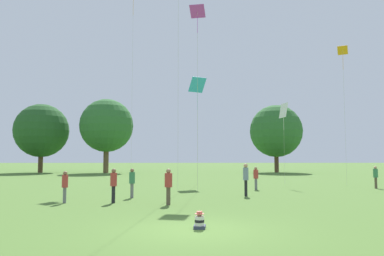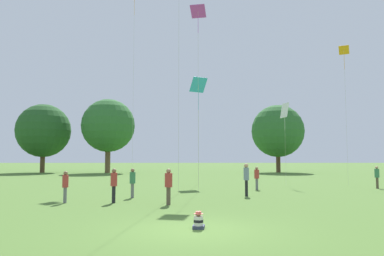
{
  "view_description": "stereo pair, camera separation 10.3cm",
  "coord_description": "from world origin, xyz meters",
  "px_view_note": "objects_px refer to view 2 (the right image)",
  "views": [
    {
      "loc": [
        -0.21,
        -11.6,
        2.2
      ],
      "look_at": [
        0.06,
        5.39,
        3.55
      ],
      "focal_mm": 35.0,
      "sensor_mm": 36.0,
      "label": 1
    },
    {
      "loc": [
        -0.11,
        -11.6,
        2.2
      ],
      "look_at": [
        0.06,
        5.39,
        3.55
      ],
      "focal_mm": 35.0,
      "sensor_mm": 36.0,
      "label": 2
    }
  ],
  "objects_px": {
    "kite_0": "(285,111)",
    "distant_tree_1": "(278,131)",
    "person_standing_2": "(377,175)",
    "person_standing_0": "(257,176)",
    "person_standing_4": "(132,180)",
    "distant_tree_2": "(108,126)",
    "kite_3": "(198,17)",
    "person_standing_3": "(65,184)",
    "seated_toddler": "(199,221)",
    "person_standing_1": "(246,176)",
    "kite_6": "(198,86)",
    "kite_2": "(134,4)",
    "kite_4": "(344,57)",
    "distant_tree_0": "(43,131)",
    "person_standing_5": "(169,183)",
    "person_standing_6": "(114,182)"
  },
  "relations": [
    {
      "from": "kite_3",
      "to": "person_standing_3",
      "type": "bearing_deg",
      "value": 99.41
    },
    {
      "from": "seated_toddler",
      "to": "person_standing_2",
      "type": "bearing_deg",
      "value": 54.54
    },
    {
      "from": "person_standing_2",
      "to": "distant_tree_1",
      "type": "height_order",
      "value": "distant_tree_1"
    },
    {
      "from": "person_standing_0",
      "to": "person_standing_2",
      "type": "height_order",
      "value": "person_standing_2"
    },
    {
      "from": "person_standing_3",
      "to": "distant_tree_1",
      "type": "bearing_deg",
      "value": 168.58
    },
    {
      "from": "kite_0",
      "to": "kite_6",
      "type": "xyz_separation_m",
      "value": [
        -6.89,
        2.0,
        2.43
      ]
    },
    {
      "from": "person_standing_0",
      "to": "person_standing_1",
      "type": "relative_size",
      "value": 0.84
    },
    {
      "from": "person_standing_4",
      "to": "kite_3",
      "type": "distance_m",
      "value": 11.91
    },
    {
      "from": "kite_0",
      "to": "distant_tree_1",
      "type": "bearing_deg",
      "value": -159.1
    },
    {
      "from": "kite_6",
      "to": "kite_3",
      "type": "bearing_deg",
      "value": 103.97
    },
    {
      "from": "person_standing_1",
      "to": "kite_2",
      "type": "xyz_separation_m",
      "value": [
        -8.3,
        11.71,
        15.16
      ]
    },
    {
      "from": "seated_toddler",
      "to": "kite_4",
      "type": "bearing_deg",
      "value": 61.42
    },
    {
      "from": "person_standing_0",
      "to": "distant_tree_1",
      "type": "bearing_deg",
      "value": 43.12
    },
    {
      "from": "kite_0",
      "to": "distant_tree_2",
      "type": "bearing_deg",
      "value": -108.8
    },
    {
      "from": "seated_toddler",
      "to": "kite_4",
      "type": "relative_size",
      "value": 0.05
    },
    {
      "from": "person_standing_2",
      "to": "kite_2",
      "type": "relative_size",
      "value": 0.09
    },
    {
      "from": "person_standing_1",
      "to": "kite_6",
      "type": "distance_m",
      "value": 12.74
    },
    {
      "from": "kite_4",
      "to": "kite_3",
      "type": "bearing_deg",
      "value": 96.08
    },
    {
      "from": "kite_0",
      "to": "kite_4",
      "type": "relative_size",
      "value": 0.58
    },
    {
      "from": "seated_toddler",
      "to": "distant_tree_1",
      "type": "distance_m",
      "value": 46.89
    },
    {
      "from": "seated_toddler",
      "to": "person_standing_6",
      "type": "relative_size",
      "value": 0.33
    },
    {
      "from": "distant_tree_1",
      "to": "person_standing_2",
      "type": "bearing_deg",
      "value": -90.07
    },
    {
      "from": "kite_6",
      "to": "person_standing_1",
      "type": "bearing_deg",
      "value": 119.25
    },
    {
      "from": "person_standing_2",
      "to": "distant_tree_0",
      "type": "bearing_deg",
      "value": 47.36
    },
    {
      "from": "person_standing_0",
      "to": "seated_toddler",
      "type": "bearing_deg",
      "value": -138.0
    },
    {
      "from": "kite_4",
      "to": "distant_tree_1",
      "type": "distance_m",
      "value": 26.74
    },
    {
      "from": "person_standing_2",
      "to": "person_standing_3",
      "type": "distance_m",
      "value": 21.25
    },
    {
      "from": "seated_toddler",
      "to": "kite_4",
      "type": "height_order",
      "value": "kite_4"
    },
    {
      "from": "distant_tree_2",
      "to": "distant_tree_1",
      "type": "bearing_deg",
      "value": 3.41
    },
    {
      "from": "person_standing_4",
      "to": "distant_tree_2",
      "type": "height_order",
      "value": "distant_tree_2"
    },
    {
      "from": "person_standing_3",
      "to": "kite_2",
      "type": "height_order",
      "value": "kite_2"
    },
    {
      "from": "person_standing_5",
      "to": "distant_tree_1",
      "type": "xyz_separation_m",
      "value": [
        14.5,
        38.65,
        5.23
      ]
    },
    {
      "from": "kite_0",
      "to": "kite_2",
      "type": "xyz_separation_m",
      "value": [
        -12.72,
        3.49,
        10.39
      ]
    },
    {
      "from": "person_standing_3",
      "to": "kite_3",
      "type": "bearing_deg",
      "value": 148.15
    },
    {
      "from": "kite_2",
      "to": "kite_3",
      "type": "relative_size",
      "value": 1.43
    },
    {
      "from": "person_standing_2",
      "to": "person_standing_0",
      "type": "bearing_deg",
      "value": 92.54
    },
    {
      "from": "kite_0",
      "to": "kite_2",
      "type": "distance_m",
      "value": 16.79
    },
    {
      "from": "person_standing_4",
      "to": "seated_toddler",
      "type": "bearing_deg",
      "value": 104.1
    },
    {
      "from": "person_standing_2",
      "to": "person_standing_1",
      "type": "bearing_deg",
      "value": 114.13
    },
    {
      "from": "person_standing_0",
      "to": "person_standing_4",
      "type": "distance_m",
      "value": 9.38
    },
    {
      "from": "person_standing_0",
      "to": "kite_2",
      "type": "xyz_separation_m",
      "value": [
        -9.7,
        7.35,
        15.37
      ]
    },
    {
      "from": "person_standing_2",
      "to": "person_standing_3",
      "type": "xyz_separation_m",
      "value": [
        -19.54,
        -8.35,
        -0.03
      ]
    },
    {
      "from": "kite_3",
      "to": "person_standing_5",
      "type": "bearing_deg",
      "value": 134.03
    },
    {
      "from": "person_standing_5",
      "to": "distant_tree_1",
      "type": "height_order",
      "value": "distant_tree_1"
    },
    {
      "from": "seated_toddler",
      "to": "distant_tree_2",
      "type": "relative_size",
      "value": 0.05
    },
    {
      "from": "person_standing_1",
      "to": "person_standing_0",
      "type": "bearing_deg",
      "value": -56.04
    },
    {
      "from": "kite_4",
      "to": "kite_6",
      "type": "distance_m",
      "value": 12.25
    },
    {
      "from": "person_standing_6",
      "to": "kite_2",
      "type": "height_order",
      "value": "kite_2"
    },
    {
      "from": "kite_3",
      "to": "distant_tree_2",
      "type": "distance_m",
      "value": 33.13
    },
    {
      "from": "kite_2",
      "to": "kite_3",
      "type": "height_order",
      "value": "kite_2"
    }
  ]
}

